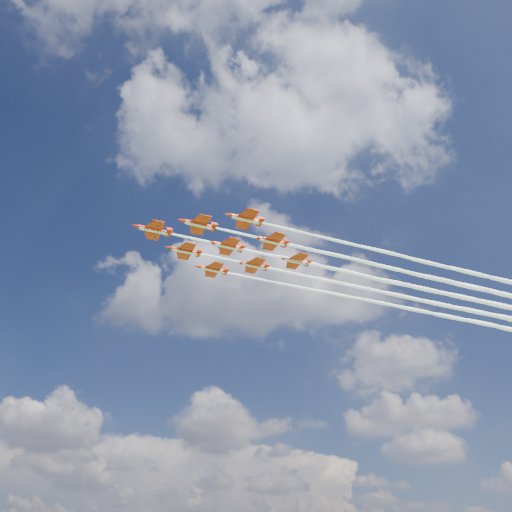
% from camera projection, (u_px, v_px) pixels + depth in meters
% --- Properties ---
extents(jet_lead, '(115.54, 69.21, 2.58)m').
position_uv_depth(jet_lead, '(366.00, 276.00, 146.82)').
color(jet_lead, red).
extents(jet_row2_port, '(115.54, 69.21, 2.58)m').
position_uv_depth(jet_row2_port, '(408.00, 272.00, 144.82)').
color(jet_row2_port, red).
extents(jet_row2_starb, '(115.54, 69.21, 2.58)m').
position_uv_depth(jet_row2_starb, '(382.00, 292.00, 155.20)').
color(jet_row2_starb, red).
extents(jet_row3_port, '(115.54, 69.21, 2.58)m').
position_uv_depth(jet_row3_port, '(451.00, 268.00, 142.82)').
color(jet_row3_port, red).
extents(jet_row3_centre, '(115.54, 69.21, 2.58)m').
position_uv_depth(jet_row3_centre, '(422.00, 288.00, 153.20)').
color(jet_row3_centre, red).
extents(jet_row3_starb, '(115.54, 69.21, 2.58)m').
position_uv_depth(jet_row3_starb, '(396.00, 306.00, 163.58)').
color(jet_row3_starb, red).
extents(jet_row4_port, '(115.54, 69.21, 2.58)m').
position_uv_depth(jet_row4_port, '(462.00, 285.00, 151.20)').
color(jet_row4_port, red).
extents(jet_row4_starb, '(115.54, 69.21, 2.58)m').
position_uv_depth(jet_row4_starb, '(434.00, 303.00, 161.58)').
color(jet_row4_starb, red).
extents(jet_tail, '(115.54, 69.21, 2.58)m').
position_uv_depth(jet_tail, '(473.00, 300.00, 159.58)').
color(jet_tail, red).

